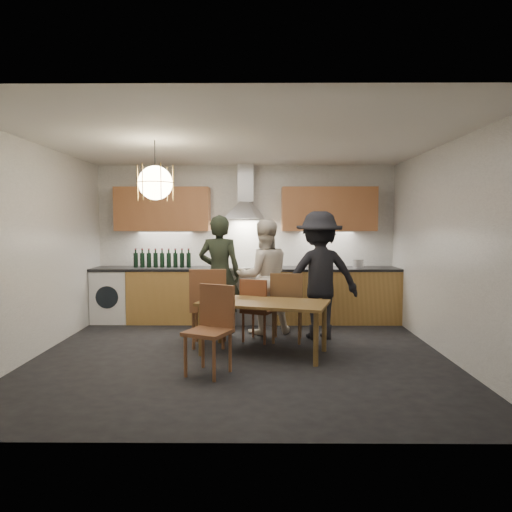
{
  "coord_description": "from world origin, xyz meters",
  "views": [
    {
      "loc": [
        0.23,
        -5.51,
        1.62
      ],
      "look_at": [
        0.18,
        0.4,
        1.2
      ],
      "focal_mm": 32.0,
      "sensor_mm": 36.0,
      "label": 1
    }
  ],
  "objects_px": {
    "wine_bottles": "(162,258)",
    "person_mid": "(264,277)",
    "chair_front": "(212,323)",
    "stock_pot": "(358,264)",
    "mixing_bowl": "(321,265)",
    "person_right": "(319,275)",
    "person_left": "(220,274)",
    "chair_back_left": "(209,302)",
    "dining_table": "(264,307)"
  },
  "relations": [
    {
      "from": "dining_table",
      "to": "wine_bottles",
      "type": "bearing_deg",
      "value": 148.0
    },
    {
      "from": "chair_back_left",
      "to": "stock_pot",
      "type": "bearing_deg",
      "value": -146.64
    },
    {
      "from": "wine_bottles",
      "to": "person_mid",
      "type": "bearing_deg",
      "value": -25.2
    },
    {
      "from": "stock_pot",
      "to": "person_left",
      "type": "bearing_deg",
      "value": -160.92
    },
    {
      "from": "wine_bottles",
      "to": "person_left",
      "type": "bearing_deg",
      "value": -36.57
    },
    {
      "from": "chair_front",
      "to": "stock_pot",
      "type": "bearing_deg",
      "value": 75.32
    },
    {
      "from": "stock_pot",
      "to": "person_mid",
      "type": "bearing_deg",
      "value": -152.8
    },
    {
      "from": "dining_table",
      "to": "wine_bottles",
      "type": "distance_m",
      "value": 2.55
    },
    {
      "from": "chair_front",
      "to": "wine_bottles",
      "type": "distance_m",
      "value": 2.86
    },
    {
      "from": "person_mid",
      "to": "stock_pot",
      "type": "height_order",
      "value": "person_mid"
    },
    {
      "from": "person_right",
      "to": "dining_table",
      "type": "bearing_deg",
      "value": 35.65
    },
    {
      "from": "stock_pot",
      "to": "mixing_bowl",
      "type": "bearing_deg",
      "value": -174.96
    },
    {
      "from": "chair_back_left",
      "to": "mixing_bowl",
      "type": "distance_m",
      "value": 2.31
    },
    {
      "from": "person_mid",
      "to": "chair_back_left",
      "type": "bearing_deg",
      "value": 34.72
    },
    {
      "from": "chair_back_left",
      "to": "person_mid",
      "type": "relative_size",
      "value": 0.62
    },
    {
      "from": "chair_back_left",
      "to": "chair_front",
      "type": "distance_m",
      "value": 1.01
    },
    {
      "from": "dining_table",
      "to": "person_mid",
      "type": "xyz_separation_m",
      "value": [
        0.01,
        1.09,
        0.26
      ]
    },
    {
      "from": "person_left",
      "to": "stock_pot",
      "type": "xyz_separation_m",
      "value": [
        2.22,
        0.77,
        0.09
      ]
    },
    {
      "from": "chair_back_left",
      "to": "mixing_bowl",
      "type": "bearing_deg",
      "value": -138.87
    },
    {
      "from": "chair_front",
      "to": "stock_pot",
      "type": "xyz_separation_m",
      "value": [
        2.14,
        2.61,
        0.42
      ]
    },
    {
      "from": "person_right",
      "to": "stock_pot",
      "type": "bearing_deg",
      "value": -134.5
    },
    {
      "from": "person_right",
      "to": "stock_pot",
      "type": "height_order",
      "value": "person_right"
    },
    {
      "from": "person_right",
      "to": "chair_back_left",
      "type": "bearing_deg",
      "value": 9.37
    },
    {
      "from": "dining_table",
      "to": "wine_bottles",
      "type": "height_order",
      "value": "wine_bottles"
    },
    {
      "from": "dining_table",
      "to": "person_mid",
      "type": "bearing_deg",
      "value": 105.87
    },
    {
      "from": "person_mid",
      "to": "person_right",
      "type": "relative_size",
      "value": 0.94
    },
    {
      "from": "mixing_bowl",
      "to": "stock_pot",
      "type": "relative_size",
      "value": 1.97
    },
    {
      "from": "chair_front",
      "to": "person_right",
      "type": "bearing_deg",
      "value": 72.66
    },
    {
      "from": "dining_table",
      "to": "chair_front",
      "type": "distance_m",
      "value": 0.92
    },
    {
      "from": "person_right",
      "to": "wine_bottles",
      "type": "height_order",
      "value": "person_right"
    },
    {
      "from": "chair_back_left",
      "to": "person_right",
      "type": "xyz_separation_m",
      "value": [
        1.51,
        0.51,
        0.3
      ]
    },
    {
      "from": "chair_front",
      "to": "person_mid",
      "type": "xyz_separation_m",
      "value": [
        0.58,
        1.81,
        0.29
      ]
    },
    {
      "from": "chair_front",
      "to": "mixing_bowl",
      "type": "height_order",
      "value": "mixing_bowl"
    },
    {
      "from": "chair_back_left",
      "to": "mixing_bowl",
      "type": "xyz_separation_m",
      "value": [
        1.68,
        1.56,
        0.35
      ]
    },
    {
      "from": "chair_front",
      "to": "person_left",
      "type": "height_order",
      "value": "person_left"
    },
    {
      "from": "chair_back_left",
      "to": "person_right",
      "type": "relative_size",
      "value": 0.58
    },
    {
      "from": "person_mid",
      "to": "stock_pot",
      "type": "distance_m",
      "value": 1.76
    },
    {
      "from": "person_mid",
      "to": "mixing_bowl",
      "type": "relative_size",
      "value": 4.91
    },
    {
      "from": "chair_back_left",
      "to": "person_mid",
      "type": "bearing_deg",
      "value": -133.79
    },
    {
      "from": "person_left",
      "to": "mixing_bowl",
      "type": "xyz_separation_m",
      "value": [
        1.6,
        0.71,
        0.07
      ]
    },
    {
      "from": "dining_table",
      "to": "mixing_bowl",
      "type": "height_order",
      "value": "mixing_bowl"
    },
    {
      "from": "chair_back_left",
      "to": "chair_front",
      "type": "height_order",
      "value": "chair_back_left"
    },
    {
      "from": "person_left",
      "to": "mixing_bowl",
      "type": "distance_m",
      "value": 1.76
    },
    {
      "from": "stock_pot",
      "to": "wine_bottles",
      "type": "relative_size",
      "value": 0.18
    },
    {
      "from": "person_mid",
      "to": "mixing_bowl",
      "type": "xyz_separation_m",
      "value": [
        0.95,
        0.75,
        0.1
      ]
    },
    {
      "from": "person_mid",
      "to": "mixing_bowl",
      "type": "height_order",
      "value": "person_mid"
    },
    {
      "from": "mixing_bowl",
      "to": "person_mid",
      "type": "bearing_deg",
      "value": -141.69
    },
    {
      "from": "person_left",
      "to": "person_right",
      "type": "height_order",
      "value": "person_right"
    },
    {
      "from": "chair_back_left",
      "to": "chair_front",
      "type": "bearing_deg",
      "value": 96.77
    },
    {
      "from": "person_left",
      "to": "person_mid",
      "type": "height_order",
      "value": "person_left"
    }
  ]
}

